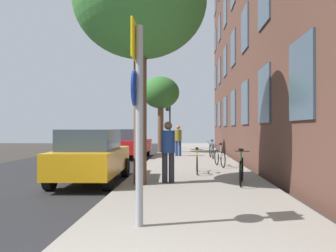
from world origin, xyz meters
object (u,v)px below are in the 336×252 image
object	(u,v)px
bicycle_0	(241,170)
pedestrian_0	(168,148)
bicycle_2	(220,157)
car_1	(131,143)
traffic_light	(169,115)
tree_far	(161,94)
bicycle_1	(197,163)
car_0	(92,156)
sign_post	(138,106)
tree_near	(140,3)
bicycle_3	(212,151)
pedestrian_1	(178,138)

from	to	relation	value
bicycle_0	pedestrian_0	distance (m)	2.14
bicycle_2	car_1	bearing A→B (deg)	131.26
traffic_light	bicycle_0	world-z (taller)	traffic_light
tree_far	bicycle_1	distance (m)	11.10
car_0	car_1	xyz separation A→B (m)	(-0.24, 8.87, 0.00)
sign_post	tree_near	distance (m)	5.12
bicycle_3	car_0	bearing A→B (deg)	-118.62
sign_post	car_0	bearing A→B (deg)	113.31
traffic_light	tree_far	xyz separation A→B (m)	(-0.35, -3.78, 1.27)
bicycle_2	pedestrian_1	world-z (taller)	pedestrian_1
bicycle_3	pedestrian_1	xyz separation A→B (m)	(-1.78, 1.26, 0.61)
traffic_light	car_1	bearing A→B (deg)	-104.71
car_0	pedestrian_1	bearing A→B (deg)	74.81
bicycle_3	pedestrian_0	world-z (taller)	pedestrian_0
tree_far	car_1	distance (m)	4.67
tree_near	pedestrian_0	bearing A→B (deg)	22.76
pedestrian_0	car_1	distance (m)	9.71
car_1	tree_near	bearing A→B (deg)	-79.36
car_0	car_1	world-z (taller)	same
tree_far	pedestrian_1	distance (m)	4.31
pedestrian_1	pedestrian_0	bearing A→B (deg)	-90.63
pedestrian_1	bicycle_1	bearing A→B (deg)	-83.84
tree_near	traffic_light	bearing A→B (deg)	89.99
tree_near	car_0	size ratio (longest dim) A/B	1.60
bicycle_1	car_0	distance (m)	3.67
bicycle_3	tree_near	bearing A→B (deg)	-107.19
tree_near	car_1	size ratio (longest dim) A/B	1.47
pedestrian_1	car_0	size ratio (longest dim) A/B	0.42
bicycle_3	tree_far	bearing A→B (deg)	125.06
traffic_light	tree_near	bearing A→B (deg)	-90.01
tree_near	bicycle_1	xyz separation A→B (m)	(1.66, 2.48, -4.68)
bicycle_2	pedestrian_1	size ratio (longest dim) A/B	0.98
tree_near	pedestrian_0	size ratio (longest dim) A/B	3.82
bicycle_2	pedestrian_0	xyz separation A→B (m)	(-1.90, -4.25, 0.62)
bicycle_2	car_0	distance (m)	5.68
bicycle_1	car_1	xyz separation A→B (m)	(-3.48, 7.19, 0.38)
bicycle_1	pedestrian_1	size ratio (longest dim) A/B	0.95
traffic_light	bicycle_1	xyz separation A→B (m)	(1.66, -14.13, -2.23)
pedestrian_0	bicycle_1	bearing A→B (deg)	67.47
sign_post	traffic_light	xyz separation A→B (m)	(-0.49, 20.62, 0.69)
bicycle_2	car_1	world-z (taller)	car_1
tree_near	tree_far	xyz separation A→B (m)	(-0.34, 12.83, -1.19)
traffic_light	pedestrian_1	xyz separation A→B (m)	(0.86, -6.78, -1.58)
bicycle_1	bicycle_3	size ratio (longest dim) A/B	0.95
tree_near	bicycle_3	xyz separation A→B (m)	(2.65, 8.56, -4.65)
bicycle_0	pedestrian_0	world-z (taller)	pedestrian_0
tree_near	bicycle_1	size ratio (longest dim) A/B	4.01
bicycle_1	car_1	distance (m)	8.00
bicycle_0	car_0	bearing A→B (deg)	171.84
bicycle_2	bicycle_3	size ratio (longest dim) A/B	0.97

